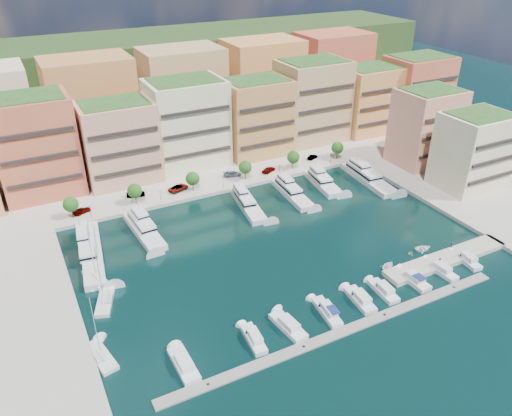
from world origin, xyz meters
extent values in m
plane|color=black|center=(0.00, 0.00, 0.00)|extent=(400.00, 400.00, 0.00)
cube|color=#9E998E|center=(0.00, 62.00, 0.00)|extent=(220.00, 64.00, 2.00)
cube|color=#9E998E|center=(62.00, -8.00, 0.00)|extent=(34.00, 76.00, 2.00)
cube|color=#213C18|center=(0.00, 110.00, 0.00)|extent=(240.00, 40.00, 58.00)
cube|color=gray|center=(-3.00, -30.00, 0.00)|extent=(72.00, 2.20, 0.35)
cube|color=#9E998E|center=(30.00, -22.00, 0.00)|extent=(32.00, 5.00, 2.00)
cube|color=#B74A3D|center=(-44.00, 52.00, 14.00)|extent=(20.00, 16.00, 26.00)
cube|color=black|center=(-44.00, 43.75, 14.00)|extent=(18.40, 0.50, 0.90)
cube|color=#274A1D|center=(-44.00, 52.00, 27.40)|extent=(17.60, 14.08, 0.80)
cube|color=tan|center=(-23.00, 50.00, 12.00)|extent=(20.00, 15.00, 22.00)
cube|color=black|center=(-23.00, 42.25, 12.00)|extent=(18.40, 0.50, 0.90)
cube|color=#274A1D|center=(-23.00, 50.00, 23.40)|extent=(17.60, 13.20, 0.80)
cube|color=#F2EBBB|center=(-2.00, 52.00, 13.50)|extent=(22.00, 16.00, 25.00)
cube|color=black|center=(-2.00, 43.75, 13.50)|extent=(20.24, 0.50, 0.90)
cube|color=#274A1D|center=(-2.00, 52.00, 26.40)|extent=(19.36, 14.08, 0.80)
cube|color=#C48649|center=(20.00, 50.00, 12.50)|extent=(20.00, 15.00, 23.00)
cube|color=black|center=(20.00, 42.25, 12.50)|extent=(18.40, 0.50, 0.90)
cube|color=#274A1D|center=(20.00, 50.00, 24.40)|extent=(17.60, 13.20, 0.80)
cube|color=tan|center=(42.00, 52.00, 14.00)|extent=(22.00, 16.00, 26.00)
cube|color=black|center=(42.00, 43.75, 14.00)|extent=(20.24, 0.50, 0.90)
cube|color=#274A1D|center=(42.00, 52.00, 27.40)|extent=(19.36, 14.08, 0.80)
cube|color=#DE9851|center=(64.00, 50.00, 12.00)|extent=(20.00, 15.00, 22.00)
cube|color=black|center=(64.00, 42.25, 12.00)|extent=(18.40, 0.50, 0.90)
cube|color=#274A1D|center=(64.00, 50.00, 23.40)|extent=(17.60, 13.20, 0.80)
cube|color=#B74A3D|center=(84.00, 48.00, 13.00)|extent=(22.00, 16.00, 24.00)
cube|color=black|center=(84.00, 39.75, 13.00)|extent=(20.24, 0.50, 0.90)
cube|color=#274A1D|center=(84.00, 48.00, 25.40)|extent=(19.36, 14.08, 0.80)
cube|color=tan|center=(62.00, 20.00, 12.00)|extent=(18.00, 14.00, 22.00)
cube|color=black|center=(62.00, 12.75, 12.00)|extent=(16.56, 0.50, 0.90)
cube|color=#274A1D|center=(62.00, 20.00, 23.40)|extent=(15.84, 12.32, 0.80)
cube|color=#F2EBBB|center=(62.00, 2.00, 11.00)|extent=(18.00, 14.00, 20.00)
cube|color=black|center=(62.00, -5.25, 11.00)|extent=(16.56, 0.50, 0.90)
cube|color=#274A1D|center=(62.00, 2.00, 21.40)|extent=(15.84, 12.32, 0.80)
cube|color=#C48649|center=(-25.00, 74.00, 16.00)|extent=(26.00, 18.00, 30.00)
cube|color=tan|center=(5.00, 74.00, 16.00)|extent=(26.00, 18.00, 30.00)
cube|color=#DE9851|center=(35.00, 74.00, 16.00)|extent=(26.00, 18.00, 30.00)
cube|color=#B74A3D|center=(65.00, 74.00, 16.00)|extent=(26.00, 18.00, 30.00)
cylinder|color=#473323|center=(-40.00, 33.50, 2.50)|extent=(0.24, 0.24, 3.00)
sphere|color=#1D4513|center=(-40.00, 33.50, 4.75)|extent=(3.80, 3.80, 3.80)
cylinder|color=#473323|center=(-24.00, 33.50, 2.50)|extent=(0.24, 0.24, 3.00)
sphere|color=#1D4513|center=(-24.00, 33.50, 4.75)|extent=(3.80, 3.80, 3.80)
cylinder|color=#473323|center=(-8.00, 33.50, 2.50)|extent=(0.24, 0.24, 3.00)
sphere|color=#1D4513|center=(-8.00, 33.50, 4.75)|extent=(3.80, 3.80, 3.80)
cylinder|color=#473323|center=(8.00, 33.50, 2.50)|extent=(0.24, 0.24, 3.00)
sphere|color=#1D4513|center=(8.00, 33.50, 4.75)|extent=(3.80, 3.80, 3.80)
cylinder|color=#473323|center=(24.00, 33.50, 2.50)|extent=(0.24, 0.24, 3.00)
sphere|color=#1D4513|center=(24.00, 33.50, 4.75)|extent=(3.80, 3.80, 3.80)
cylinder|color=#473323|center=(40.00, 33.50, 2.50)|extent=(0.24, 0.24, 3.00)
sphere|color=#1D4513|center=(40.00, 33.50, 4.75)|extent=(3.80, 3.80, 3.80)
cylinder|color=black|center=(-36.00, 31.20, 3.00)|extent=(0.10, 0.10, 4.00)
sphere|color=#FFF2CC|center=(-36.00, 31.20, 5.05)|extent=(0.30, 0.30, 0.30)
cylinder|color=black|center=(-18.00, 31.20, 3.00)|extent=(0.10, 0.10, 4.00)
sphere|color=#FFF2CC|center=(-18.00, 31.20, 5.05)|extent=(0.30, 0.30, 0.30)
cylinder|color=black|center=(0.00, 31.20, 3.00)|extent=(0.10, 0.10, 4.00)
sphere|color=#FFF2CC|center=(0.00, 31.20, 5.05)|extent=(0.30, 0.30, 0.30)
cylinder|color=black|center=(18.00, 31.20, 3.00)|extent=(0.10, 0.10, 4.00)
sphere|color=#FFF2CC|center=(18.00, 31.20, 5.05)|extent=(0.30, 0.30, 0.30)
cylinder|color=black|center=(36.00, 31.20, 3.00)|extent=(0.10, 0.10, 4.00)
sphere|color=#FFF2CC|center=(36.00, 31.20, 5.05)|extent=(0.30, 0.30, 0.30)
cube|color=silver|center=(-39.05, 15.78, 0.35)|extent=(7.88, 26.79, 2.30)
cube|color=silver|center=(-39.05, 18.42, 2.40)|extent=(5.49, 14.89, 1.80)
cube|color=black|center=(-39.05, 18.42, 2.40)|extent=(5.56, 14.96, 0.55)
cube|color=silver|center=(-39.05, 20.54, 4.00)|extent=(3.65, 8.21, 1.40)
cylinder|color=#B2B2B7|center=(-39.05, 22.12, 5.60)|extent=(0.14, 0.14, 1.80)
cube|color=silver|center=(-25.99, 19.42, 0.35)|extent=(5.65, 19.41, 2.30)
cube|color=silver|center=(-25.99, 21.33, 2.40)|extent=(4.31, 10.75, 1.80)
cube|color=black|center=(-25.99, 21.33, 2.40)|extent=(4.37, 10.81, 0.55)
cube|color=silver|center=(-25.99, 22.87, 4.00)|extent=(3.03, 5.91, 1.40)
cylinder|color=#B2B2B7|center=(-25.99, 24.02, 5.60)|extent=(0.14, 0.14, 1.80)
cube|color=black|center=(-25.99, 19.42, -0.10)|extent=(5.71, 19.46, 0.35)
cube|color=silver|center=(1.94, 19.53, 0.35)|extent=(6.75, 19.33, 2.30)
cube|color=silver|center=(1.94, 21.43, 2.40)|extent=(4.81, 10.79, 1.80)
cube|color=black|center=(1.94, 21.43, 2.40)|extent=(4.87, 10.86, 0.55)
cube|color=silver|center=(1.94, 22.94, 4.00)|extent=(3.24, 5.97, 1.40)
cylinder|color=#B2B2B7|center=(1.94, 24.08, 5.60)|extent=(0.14, 0.14, 1.80)
cube|color=silver|center=(15.48, 19.71, 0.35)|extent=(5.59, 18.84, 2.30)
cube|color=silver|center=(15.48, 21.57, 2.40)|extent=(4.22, 10.44, 1.80)
cube|color=black|center=(15.48, 21.57, 2.40)|extent=(4.28, 10.51, 0.55)
cube|color=silver|center=(15.48, 23.05, 4.00)|extent=(2.95, 5.74, 1.40)
cylinder|color=#B2B2B7|center=(15.48, 24.17, 5.60)|extent=(0.14, 0.14, 1.80)
cube|color=black|center=(15.48, 19.71, -0.10)|extent=(5.64, 18.89, 0.35)
cube|color=silver|center=(26.66, 21.09, 0.35)|extent=(6.71, 16.29, 2.30)
cube|color=silver|center=(26.66, 22.67, 2.40)|extent=(4.91, 9.13, 1.80)
cube|color=black|center=(26.66, 22.67, 2.40)|extent=(4.98, 9.20, 0.55)
cube|color=silver|center=(26.66, 23.94, 4.00)|extent=(3.37, 5.08, 1.40)
cylinder|color=#B2B2B7|center=(26.66, 24.89, 5.60)|extent=(0.14, 0.14, 1.80)
cube|color=silver|center=(40.06, 17.73, 0.35)|extent=(6.94, 22.88, 2.30)
cube|color=silver|center=(40.06, 19.99, 2.40)|extent=(5.20, 12.70, 1.80)
cube|color=black|center=(40.06, 19.99, 2.40)|extent=(5.26, 12.76, 0.55)
cube|color=silver|center=(40.06, 21.79, 4.00)|extent=(3.62, 6.99, 1.40)
cylinder|color=#B2B2B7|center=(40.06, 23.14, 5.60)|extent=(0.14, 0.14, 1.80)
cube|color=silver|center=(-32.07, -24.50, 0.25)|extent=(3.02, 8.64, 1.40)
cube|color=silver|center=(-32.07, -24.93, 1.55)|extent=(2.31, 4.17, 1.10)
cube|color=black|center=(-32.07, -23.21, 1.30)|extent=(2.05, 0.14, 0.55)
cube|color=silver|center=(-18.99, -24.50, 0.25)|extent=(3.01, 7.92, 1.40)
cube|color=silver|center=(-18.99, -24.89, 1.55)|extent=(2.15, 3.86, 1.10)
cube|color=black|center=(-18.99, -23.34, 1.30)|extent=(1.69, 0.25, 0.55)
cube|color=silver|center=(-11.89, -24.50, 0.25)|extent=(3.80, 8.77, 1.40)
cube|color=silver|center=(-11.89, -24.93, 1.55)|extent=(2.67, 4.31, 1.10)
cube|color=black|center=(-11.89, -23.22, 1.30)|extent=(2.04, 0.33, 0.55)
cube|color=silver|center=(-3.35, -24.50, 0.25)|extent=(3.38, 8.90, 1.40)
cube|color=silver|center=(-3.35, -24.93, 1.55)|extent=(2.33, 4.36, 1.10)
cube|color=black|center=(-3.35, -23.20, 1.30)|extent=(1.72, 0.30, 0.55)
cube|color=navy|center=(-3.35, -26.06, 2.15)|extent=(1.96, 2.78, 0.12)
cube|color=silver|center=(4.46, -24.50, 0.25)|extent=(3.56, 8.39, 1.40)
cube|color=silver|center=(4.46, -24.91, 1.55)|extent=(2.53, 4.11, 1.10)
cube|color=black|center=(4.46, -23.28, 1.30)|extent=(1.99, 0.30, 0.55)
cube|color=silver|center=(10.30, -24.50, 0.25)|extent=(3.12, 7.78, 1.40)
cube|color=silver|center=(10.30, -24.88, 1.55)|extent=(2.28, 3.79, 1.10)
cube|color=black|center=(10.30, -23.36, 1.30)|extent=(1.87, 0.23, 0.55)
cube|color=silver|center=(18.21, -24.50, 0.25)|extent=(2.78, 7.83, 1.40)
cube|color=silver|center=(18.21, -24.89, 1.55)|extent=(2.17, 3.76, 1.10)
cube|color=black|center=(18.21, -23.33, 1.30)|extent=(2.00, 0.10, 0.55)
cube|color=navy|center=(18.21, -25.91, 2.15)|extent=(1.94, 2.35, 0.12)
cube|color=silver|center=(25.68, -24.50, 0.25)|extent=(2.76, 8.29, 1.40)
cube|color=silver|center=(25.68, -24.91, 1.55)|extent=(2.03, 4.01, 1.10)
cube|color=black|center=(25.68, -23.27, 1.30)|extent=(1.69, 0.19, 0.55)
cube|color=silver|center=(33.58, -24.50, 0.25)|extent=(3.30, 7.56, 1.40)
cube|color=silver|center=(33.58, -24.87, 1.55)|extent=(2.29, 3.72, 1.10)
cube|color=black|center=(33.58, -23.40, 1.30)|extent=(1.70, 0.32, 0.55)
cube|color=silver|center=(-40.11, 6.20, 0.20)|extent=(4.60, 8.49, 1.20)
cube|color=silver|center=(-40.11, 5.39, 1.10)|extent=(2.07, 2.35, 0.60)
cylinder|color=#B2B2B7|center=(-40.11, 6.60, 6.80)|extent=(0.14, 0.14, 12.00)
cylinder|color=#B2B2B7|center=(-40.11, 4.99, 1.80)|extent=(0.99, 3.55, 0.10)
cube|color=silver|center=(-39.94, -1.56, 0.20)|extent=(5.96, 10.14, 1.20)
cube|color=silver|center=(-39.94, -2.53, 1.10)|extent=(2.41, 2.87, 0.60)
cylinder|color=#B2B2B7|center=(-39.94, -1.07, 6.80)|extent=(0.14, 0.14, 12.00)
cylinder|color=#B2B2B7|center=(-39.94, -3.02, 1.80)|extent=(1.59, 4.17, 0.10)
cube|color=silver|center=(-43.93, -16.26, 0.20)|extent=(4.45, 8.84, 1.20)
cube|color=silver|center=(-43.93, -17.11, 1.10)|extent=(2.07, 2.41, 0.60)
cylinder|color=#B2B2B7|center=(-43.93, -15.84, 6.80)|extent=(0.14, 0.14, 12.00)
cylinder|color=#B2B2B7|center=(-43.93, -17.53, 1.80)|extent=(0.87, 3.74, 0.10)
imported|color=white|center=(28.56, -16.49, 0.42)|extent=(4.29, 3.27, 0.83)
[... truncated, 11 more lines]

